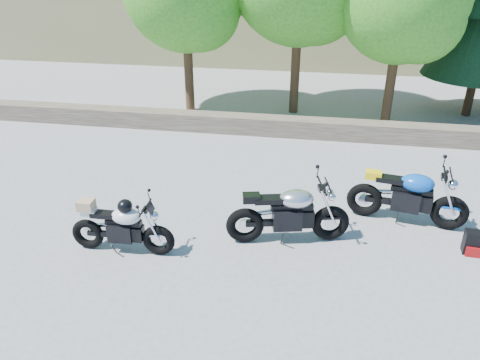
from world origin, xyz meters
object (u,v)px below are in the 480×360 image
Objects in this scene: white_bike at (121,226)px; silver_bike at (289,214)px; backpack at (473,243)px; blue_bike at (408,197)px.

silver_bike is at bearing 15.12° from white_bike.
silver_bike reaches higher than backpack.
blue_bike is 5.26× the size of backpack.
silver_bike is 2.92m from white_bike.
backpack is (3.18, 0.15, -0.34)m from silver_bike.
blue_bike is 1.38m from backpack.
white_bike reaches higher than backpack.
blue_bike is (4.98, 1.83, 0.04)m from white_bike.
white_bike is (-2.81, -0.82, -0.04)m from silver_bike.
silver_bike is at bearing -173.13° from backpack.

